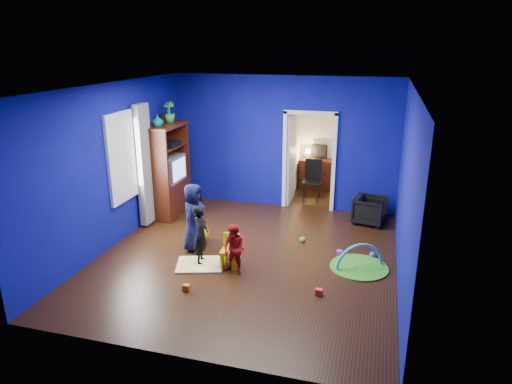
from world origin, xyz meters
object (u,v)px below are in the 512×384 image
(child_black, at_px, (201,235))
(study_desk, at_px, (318,174))
(vase, at_px, (158,121))
(folding_chair, at_px, (312,181))
(kid_chair, at_px, (229,253))
(play_mat, at_px, (359,267))
(hopper_ball, at_px, (197,233))
(armchair, at_px, (370,210))
(tv_armoire, at_px, (168,170))
(crt_tv, at_px, (169,168))
(child_navy, at_px, (194,217))
(toddler_red, at_px, (234,250))

(child_black, height_order, study_desk, child_black)
(vase, height_order, folding_chair, vase)
(kid_chair, bearing_deg, vase, 138.63)
(study_desk, bearing_deg, play_mat, -72.61)
(hopper_ball, xyz_separation_m, folding_chair, (1.65, 2.99, 0.25))
(armchair, xyz_separation_m, study_desk, (-1.37, 2.09, 0.09))
(armchair, xyz_separation_m, kid_chair, (-2.15, -2.58, -0.03))
(child_black, bearing_deg, tv_armoire, 26.93)
(crt_tv, height_order, kid_chair, crt_tv)
(tv_armoire, bearing_deg, child_navy, -51.20)
(toddler_red, xyz_separation_m, crt_tv, (-2.15, 2.19, 0.60))
(vase, height_order, crt_tv, vase)
(armchair, distance_m, child_black, 3.71)
(kid_chair, bearing_deg, child_navy, 148.23)
(vase, distance_m, study_desk, 4.44)
(tv_armoire, bearing_deg, crt_tv, 0.00)
(tv_armoire, bearing_deg, armchair, 8.03)
(toddler_red, bearing_deg, hopper_ball, 154.75)
(toddler_red, height_order, folding_chair, folding_chair)
(armchair, height_order, vase, vase)
(tv_armoire, relative_size, crt_tv, 2.80)
(child_navy, xyz_separation_m, tv_armoire, (-1.22, 1.52, 0.37))
(kid_chair, relative_size, folding_chair, 0.54)
(hopper_ball, relative_size, folding_chair, 0.45)
(child_navy, relative_size, tv_armoire, 0.63)
(vase, relative_size, kid_chair, 0.46)
(play_mat, bearing_deg, child_navy, -179.09)
(armchair, height_order, study_desk, study_desk)
(armchair, relative_size, folding_chair, 0.67)
(armchair, relative_size, study_desk, 0.70)
(vase, bearing_deg, child_black, -47.64)
(play_mat, bearing_deg, hopper_ball, 176.04)
(child_black, xyz_separation_m, toddler_red, (0.65, -0.20, -0.09))
(child_black, relative_size, child_navy, 0.84)
(vase, xyz_separation_m, folding_chair, (2.82, 2.02, -1.62))
(armchair, bearing_deg, vase, 112.75)
(child_black, distance_m, vase, 2.77)
(vase, xyz_separation_m, crt_tv, (0.04, 0.30, -1.06))
(vase, relative_size, study_desk, 0.26)
(armchair, distance_m, crt_tv, 4.26)
(study_desk, bearing_deg, kid_chair, -99.47)
(child_navy, relative_size, vase, 5.31)
(play_mat, bearing_deg, tv_armoire, 160.35)
(child_navy, relative_size, study_desk, 1.40)
(tv_armoire, distance_m, crt_tv, 0.06)
(hopper_ball, relative_size, kid_chair, 0.84)
(crt_tv, relative_size, folding_chair, 0.76)
(toddler_red, height_order, kid_chair, toddler_red)
(kid_chair, bearing_deg, armchair, 48.52)
(toddler_red, relative_size, play_mat, 0.88)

